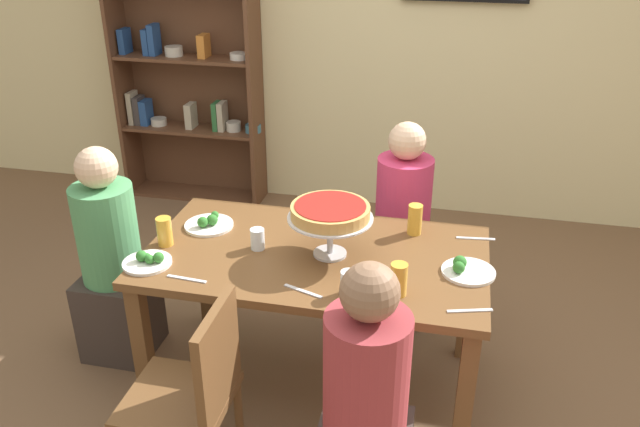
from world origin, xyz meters
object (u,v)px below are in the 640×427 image
object	(u,v)px
deep_dish_pizza_stand	(330,214)
salad_plate_near_diner	(466,269)
salad_plate_far_diner	(148,261)
cutlery_fork_near	(318,223)
diner_near_right	(364,423)
dining_table	(315,271)
salad_plate_spare	(209,223)
cutlery_knife_far	(470,311)
diner_far_right	(401,236)
cutlery_fork_far	(303,291)
beer_glass_amber_spare	(399,279)
diner_head_west	(113,270)
beer_glass_amber_tall	(165,231)
water_glass_clear_far	(348,283)
beer_glass_amber_short	(415,219)
cutlery_spare_fork	(476,238)
cutlery_knife_near	(187,279)
chair_near_left	(194,391)
water_glass_clear_near	(258,239)
bookshelf	(187,56)

from	to	relation	value
deep_dish_pizza_stand	salad_plate_near_diner	size ratio (longest dim) A/B	1.65
salad_plate_far_diner	cutlery_fork_near	size ratio (longest dim) A/B	1.19
diner_near_right	dining_table	bearing A→B (deg)	25.62
salad_plate_spare	cutlery_fork_near	xyz separation A→B (m)	(0.51, 0.15, -0.01)
cutlery_knife_far	diner_near_right	bearing A→B (deg)	-145.14
diner_far_right	cutlery_fork_far	world-z (taller)	diner_far_right
diner_near_right	beer_glass_amber_spare	xyz separation A→B (m)	(0.05, 0.48, 0.32)
diner_head_west	cutlery_fork_far	size ratio (longest dim) A/B	6.39
deep_dish_pizza_stand	beer_glass_amber_tall	distance (m)	0.78
beer_glass_amber_tall	cutlery_knife_far	xyz separation A→B (m)	(1.38, -0.24, -0.07)
cutlery_fork_far	diner_head_west	bearing A→B (deg)	-178.76
diner_far_right	water_glass_clear_far	world-z (taller)	diner_far_right
salad_plate_far_diner	cutlery_knife_far	distance (m)	1.38
beer_glass_amber_short	diner_far_right	bearing A→B (deg)	102.34
salad_plate_near_diner	cutlery_spare_fork	world-z (taller)	salad_plate_near_diner
deep_dish_pizza_stand	cutlery_knife_near	world-z (taller)	deep_dish_pizza_stand
salad_plate_near_diner	cutlery_knife_near	world-z (taller)	salad_plate_near_diner
diner_near_right	beer_glass_amber_tall	distance (m)	1.27
diner_far_right	beer_glass_amber_tall	distance (m)	1.33
salad_plate_spare	beer_glass_amber_tall	bearing A→B (deg)	-121.26
diner_head_west	chair_near_left	xyz separation A→B (m)	(0.74, -0.74, -0.01)
salad_plate_spare	cutlery_spare_fork	world-z (taller)	salad_plate_spare
salad_plate_spare	beer_glass_amber_short	distance (m)	0.99
diner_far_right	water_glass_clear_near	size ratio (longest dim) A/B	11.70
dining_table	cutlery_spare_fork	size ratio (longest dim) A/B	8.55
water_glass_clear_near	cutlery_knife_near	world-z (taller)	water_glass_clear_near
diner_head_west	beer_glass_amber_short	xyz separation A→B (m)	(1.48, 0.26, 0.32)
beer_glass_amber_tall	cutlery_spare_fork	xyz separation A→B (m)	(1.40, 0.37, -0.07)
bookshelf	water_glass_clear_far	size ratio (longest dim) A/B	20.55
diner_head_west	cutlery_spare_fork	world-z (taller)	diner_head_west
water_glass_clear_far	salad_plate_near_diner	bearing A→B (deg)	30.76
dining_table	beer_glass_amber_tall	size ratio (longest dim) A/B	11.34
dining_table	salad_plate_near_diner	world-z (taller)	salad_plate_near_diner
salad_plate_near_diner	dining_table	bearing A→B (deg)	177.59
bookshelf	cutlery_knife_near	bearing A→B (deg)	-67.50
dining_table	water_glass_clear_far	distance (m)	0.39
beer_glass_amber_short	salad_plate_spare	bearing A→B (deg)	-171.25
water_glass_clear_far	cutlery_fork_near	xyz separation A→B (m)	(-0.26, 0.59, -0.05)
water_glass_clear_far	beer_glass_amber_tall	bearing A→B (deg)	165.92
diner_near_right	diner_head_west	distance (m)	1.60
salad_plate_near_diner	cutlery_knife_near	bearing A→B (deg)	-164.82
beer_glass_amber_tall	beer_glass_amber_short	size ratio (longest dim) A/B	0.92
dining_table	bookshelf	distance (m)	2.53
dining_table	cutlery_knife_near	bearing A→B (deg)	-144.65
diner_head_west	beer_glass_amber_tall	xyz separation A→B (m)	(0.36, -0.10, 0.32)
diner_near_right	cutlery_knife_near	size ratio (longest dim) A/B	6.39
deep_dish_pizza_stand	beer_glass_amber_spare	bearing A→B (deg)	-37.73
salad_plate_spare	beer_glass_amber_spare	distance (m)	1.04
diner_head_west	cutlery_knife_near	distance (m)	0.73
diner_far_right	beer_glass_amber_spare	xyz separation A→B (m)	(0.08, -0.97, 0.32)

